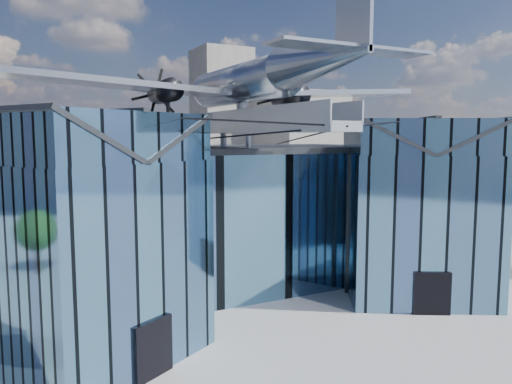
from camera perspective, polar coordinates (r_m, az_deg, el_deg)
name	(u,v)px	position (r m, az deg, el deg)	size (l,w,h in m)	color
ground_plane	(271,314)	(30.90, 1.76, -13.77)	(120.00, 120.00, 0.00)	gray
museum	(231,210)	(34.58, -2.91, -2.11)	(32.88, 24.50, 17.60)	teal
bg_towers	(115,141)	(77.40, -15.82, 5.68)	(77.00, 24.50, 26.00)	gray
tree_side_e	(406,210)	(50.04, 16.81, -2.01)	(3.66, 3.66, 5.28)	#372716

